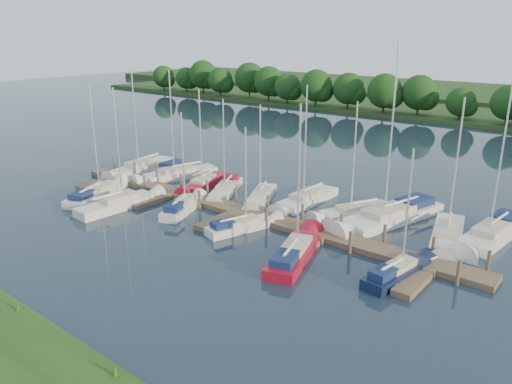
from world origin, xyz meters
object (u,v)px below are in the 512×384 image
Objects in this scene: motorboat at (170,171)px; sailboat_n_5 at (261,198)px; dock at (236,214)px; sailboat_s_2 at (183,207)px; sailboat_n_0 at (141,169)px.

motorboat is 12.92m from sailboat_n_5.
dock is 14.65m from motorboat.
sailboat_n_5 is at bearing 39.54° from sailboat_s_2.
motorboat is at bearing -164.78° from sailboat_n_0.
dock is at bearing 75.36° from sailboat_n_5.
sailboat_n_0 is at bearing 133.81° from sailboat_s_2.
dock is 4.49× the size of sailboat_n_5.
sailboat_n_0 is at bearing 14.79° from motorboat.
sailboat_n_0 is 16.13m from sailboat_n_5.
sailboat_n_0 is 3.52m from motorboat.
sailboat_s_2 is (12.73, -5.74, 0.05)m from sailboat_n_0.
sailboat_n_0 reaches higher than sailboat_s_2.
motorboat is 0.62× the size of sailboat_s_2.
dock is 4.63m from sailboat_s_2.
dock is 4.61× the size of sailboat_s_2.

